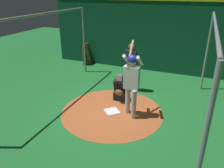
{
  "coord_description": "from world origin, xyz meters",
  "views": [
    {
      "loc": [
        5.59,
        2.3,
        3.58
      ],
      "look_at": [
        0.0,
        0.0,
        0.95
      ],
      "focal_mm": 35.28,
      "sensor_mm": 36.0,
      "label": 1
    }
  ],
  "objects": [
    {
      "name": "catcher",
      "position": [
        -0.86,
        -0.05,
        0.38
      ],
      "size": [
        0.58,
        0.4,
        0.97
      ],
      "color": "black",
      "rests_on": "ground"
    },
    {
      "name": "dirt_circle",
      "position": [
        0.0,
        0.0,
        0.0
      ],
      "size": [
        3.19,
        3.19,
        0.01
      ],
      "primitive_type": "cylinder",
      "color": "#AD562D",
      "rests_on": "ground"
    },
    {
      "name": "ground_plane",
      "position": [
        0.0,
        0.0,
        0.0
      ],
      "size": [
        25.42,
        25.42,
        0.0
      ],
      "primitive_type": "plane",
      "color": "#1E6B2D"
    },
    {
      "name": "back_wall",
      "position": [
        -4.3,
        0.0,
        1.69
      ],
      "size": [
        0.22,
        9.42,
        3.36
      ],
      "color": "#0F472D",
      "rests_on": "ground"
    },
    {
      "name": "home_plate",
      "position": [
        0.0,
        0.0,
        0.01
      ],
      "size": [
        0.59,
        0.59,
        0.01
      ],
      "primitive_type": "cube",
      "rotation": [
        0.0,
        0.0,
        0.79
      ],
      "color": "white",
      "rests_on": "dirt_circle"
    },
    {
      "name": "bat_rack",
      "position": [
        -4.05,
        -3.04,
        0.49
      ],
      "size": [
        0.82,
        0.21,
        1.05
      ],
      "color": "olive",
      "rests_on": "ground"
    },
    {
      "name": "umpire",
      "position": [
        -1.72,
        0.04,
        1.02
      ],
      "size": [
        0.23,
        0.49,
        1.81
      ],
      "color": "#4C4C51",
      "rests_on": "ground"
    },
    {
      "name": "batter",
      "position": [
        -0.04,
        0.59,
        1.18
      ],
      "size": [
        0.68,
        0.49,
        2.23
      ],
      "color": "#B3B3B7",
      "rests_on": "ground"
    },
    {
      "name": "cage_frame",
      "position": [
        0.0,
        0.0,
        2.04
      ],
      "size": [
        5.86,
        5.14,
        2.87
      ],
      "color": "gray",
      "rests_on": "ground"
    }
  ]
}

